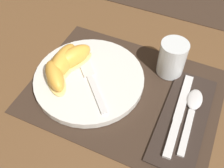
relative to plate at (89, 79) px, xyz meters
The scene contains 12 objects.
ground_plane 0.09m from the plate, ahead, with size 3.00×3.00×0.00m, color brown.
placemat 0.09m from the plate, ahead, with size 0.43×0.33×0.00m.
plate is the anchor object (origin of this frame).
juice_glass 0.20m from the plate, 33.82° to the left, with size 0.06×0.06×0.09m.
napkin 0.23m from the plate, ahead, with size 0.10×0.25×0.00m.
knife 0.22m from the plate, ahead, with size 0.03×0.22×0.01m.
spoon 0.24m from the plate, ahead, with size 0.04×0.17×0.01m.
fork 0.01m from the plate, 37.67° to the right, with size 0.14×0.14×0.00m.
citrus_wedge_0 0.06m from the plate, 158.93° to the left, with size 0.08×0.11×0.05m.
citrus_wedge_1 0.07m from the plate, behind, with size 0.06×0.12×0.05m.
citrus_wedge_2 0.08m from the plate, behind, with size 0.06×0.10×0.04m.
citrus_wedge_3 0.08m from the plate, 141.57° to the right, with size 0.10×0.09×0.05m.
Camera 1 is at (0.13, -0.35, 0.49)m, focal length 42.00 mm.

